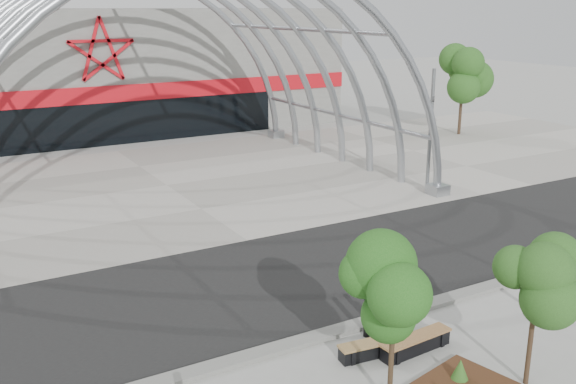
{
  "coord_description": "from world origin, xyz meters",
  "views": [
    {
      "loc": [
        -9.48,
        -12.57,
        8.14
      ],
      "look_at": [
        0.0,
        4.0,
        2.6
      ],
      "focal_mm": 40.0,
      "sensor_mm": 36.0,
      "label": 1
    }
  ],
  "objects_px": {
    "bench_0": "(375,348)",
    "bench_1": "(416,344)",
    "street_tree_1": "(537,286)",
    "bollard_2": "(378,312)",
    "street_tree_0": "(394,297)",
    "signal_pole": "(430,130)"
  },
  "relations": [
    {
      "from": "bench_0",
      "to": "bench_1",
      "type": "xyz_separation_m",
      "value": [
        0.96,
        -0.35,
        0.01
      ]
    },
    {
      "from": "street_tree_1",
      "to": "bollard_2",
      "type": "relative_size",
      "value": 3.26
    },
    {
      "from": "street_tree_0",
      "to": "street_tree_1",
      "type": "height_order",
      "value": "street_tree_0"
    },
    {
      "from": "street_tree_1",
      "to": "bench_0",
      "type": "xyz_separation_m",
      "value": [
        -2.21,
        2.64,
        -2.19
      ]
    },
    {
      "from": "bench_0",
      "to": "bollard_2",
      "type": "distance_m",
      "value": 1.35
    },
    {
      "from": "signal_pole",
      "to": "street_tree_1",
      "type": "xyz_separation_m",
      "value": [
        -8.39,
        -12.76,
        -0.53
      ]
    },
    {
      "from": "signal_pole",
      "to": "bench_0",
      "type": "height_order",
      "value": "signal_pole"
    },
    {
      "from": "bench_0",
      "to": "bench_1",
      "type": "relative_size",
      "value": 0.94
    },
    {
      "from": "bench_0",
      "to": "bench_1",
      "type": "height_order",
      "value": "bench_1"
    },
    {
      "from": "signal_pole",
      "to": "bench_1",
      "type": "xyz_separation_m",
      "value": [
        -9.64,
        -10.47,
        -2.7
      ]
    },
    {
      "from": "bollard_2",
      "to": "street_tree_0",
      "type": "bearing_deg",
      "value": -122.91
    },
    {
      "from": "bench_0",
      "to": "bollard_2",
      "type": "bearing_deg",
      "value": 50.5
    },
    {
      "from": "bench_0",
      "to": "bench_1",
      "type": "bearing_deg",
      "value": -19.95
    },
    {
      "from": "street_tree_1",
      "to": "bollard_2",
      "type": "height_order",
      "value": "street_tree_1"
    },
    {
      "from": "street_tree_0",
      "to": "bollard_2",
      "type": "distance_m",
      "value": 3.82
    },
    {
      "from": "signal_pole",
      "to": "bench_1",
      "type": "height_order",
      "value": "signal_pole"
    },
    {
      "from": "street_tree_0",
      "to": "bollard_2",
      "type": "bearing_deg",
      "value": 57.09
    },
    {
      "from": "street_tree_1",
      "to": "bollard_2",
      "type": "distance_m",
      "value": 4.33
    },
    {
      "from": "signal_pole",
      "to": "bench_0",
      "type": "xyz_separation_m",
      "value": [
        -10.6,
        -10.12,
        -2.72
      ]
    },
    {
      "from": "signal_pole",
      "to": "bollard_2",
      "type": "xyz_separation_m",
      "value": [
        -9.77,
        -9.11,
        -2.4
      ]
    },
    {
      "from": "street_tree_0",
      "to": "bollard_2",
      "type": "height_order",
      "value": "street_tree_0"
    },
    {
      "from": "bench_1",
      "to": "bollard_2",
      "type": "xyz_separation_m",
      "value": [
        -0.13,
        1.36,
        0.3
      ]
    }
  ]
}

